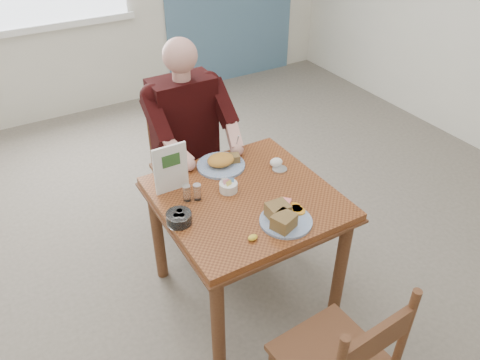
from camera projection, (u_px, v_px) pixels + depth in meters
floor at (245, 290)px, 2.94m from camera, size 6.00×6.00×0.00m
lemon_wedge at (253, 238)px, 2.21m from camera, size 0.05×0.04×0.03m
napkin at (276, 162)px, 2.72m from camera, size 0.09×0.08×0.05m
metal_dish at (280, 169)px, 2.70m from camera, size 0.09×0.09×0.01m
table at (246, 211)px, 2.57m from camera, size 0.92×0.92×0.75m
chair_far at (186, 166)px, 3.22m from camera, size 0.42×0.42×0.95m
diner at (189, 130)px, 2.97m from camera, size 0.53×0.56×1.39m
near_plate at (283, 217)px, 2.30m from camera, size 0.31×0.31×0.09m
far_plate at (222, 162)px, 2.72m from camera, size 0.36×0.36×0.08m
caddy at (228, 187)px, 2.52m from camera, size 0.12×0.12×0.07m
shakers at (192, 192)px, 2.44m from camera, size 0.11×0.07×0.09m
creamer at (179, 218)px, 2.30m from camera, size 0.17×0.17×0.06m
menu at (171, 168)px, 2.46m from camera, size 0.19×0.02×0.28m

